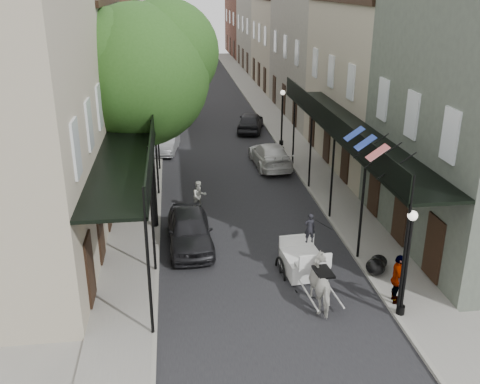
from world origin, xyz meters
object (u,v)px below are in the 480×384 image
object	(u,v)px
horse	(324,284)
lamppost_left	(153,186)
pedestrian_sidewalk_left	(158,120)
tree_far	(154,49)
car_left_mid	(166,143)
pedestrian_sidewalk_right	(397,279)
car_right_near	(270,155)
carriage	(300,244)
car_right_far	(250,122)
lamppost_right_far	(282,117)
car_left_far	(166,111)
tree_near	(147,69)
car_left_near	(190,230)
pedestrian_walking	(199,196)
lamppost_right_near	(407,262)

from	to	relation	value
horse	lamppost_left	bearing A→B (deg)	-54.95
pedestrian_sidewalk_left	lamppost_left	bearing A→B (deg)	74.85
tree_far	car_left_mid	world-z (taller)	tree_far
pedestrian_sidewalk_right	car_right_near	distance (m)	15.40
carriage	car_right_far	xyz separation A→B (m)	(1.08, 20.68, -0.34)
carriage	lamppost_right_far	bearing A→B (deg)	76.33
car_left_far	tree_near	bearing A→B (deg)	-68.71
pedestrian_sidewalk_left	car_right_near	size ratio (longest dim) A/B	0.36
lamppost_right_far	horse	xyz separation A→B (m)	(-2.36, -19.00, -1.23)
tree_near	car_left_far	xyz separation A→B (m)	(0.60, 16.32, -5.71)
lamppost_left	tree_far	bearing A→B (deg)	90.46
lamppost_left	car_left_far	world-z (taller)	lamppost_left
horse	pedestrian_sidewalk_right	bearing A→B (deg)	168.09
lamppost_right_far	pedestrian_sidewalk_left	xyz separation A→B (m)	(-8.30, 4.62, -1.06)
car_left_mid	car_right_far	distance (m)	7.69
lamppost_left	car_left_mid	size ratio (longest dim) A/B	0.98
tree_near	tree_far	distance (m)	14.02
lamppost_right_far	pedestrian_sidewalk_left	distance (m)	9.56
car_left_far	car_right_far	bearing A→B (deg)	-11.16
tree_far	pedestrian_sidewalk_left	xyz separation A→B (m)	(0.05, -1.56, -4.85)
tree_far	car_left_near	xyz separation A→B (m)	(1.65, -20.18, -5.08)
tree_near	pedestrian_sidewalk_left	distance (m)	13.60
horse	car_left_mid	world-z (taller)	horse
pedestrian_walking	pedestrian_sidewalk_left	world-z (taller)	pedestrian_sidewalk_left
tree_near	pedestrian_sidewalk_right	distance (m)	15.24
tree_far	lamppost_right_near	bearing A→B (deg)	-72.32
car_right_near	horse	bearing A→B (deg)	84.20
lamppost_left	car_left_far	size ratio (longest dim) A/B	0.66
tree_near	pedestrian_sidewalk_right	xyz separation A→B (m)	(8.40, -11.49, -5.47)
lamppost_left	pedestrian_walking	distance (m)	3.00
pedestrian_walking	car_right_far	size ratio (longest dim) A/B	0.36
lamppost_left	pedestrian_sidewalk_right	world-z (taller)	lamppost_left
lamppost_right_near	tree_near	bearing A→B (deg)	124.27
car_right_near	pedestrian_sidewalk_left	bearing A→B (deg)	-54.23
pedestrian_sidewalk_right	car_left_near	distance (m)	8.63
pedestrian_sidewalk_left	lamppost_right_near	bearing A→B (deg)	93.14
tree_far	pedestrian_walking	size ratio (longest dim) A/B	5.64
lamppost_left	horse	bearing A→B (deg)	-50.18
pedestrian_sidewalk_right	lamppost_left	bearing A→B (deg)	61.14
pedestrian_sidewalk_right	car_left_near	bearing A→B (deg)	64.53
tree_near	car_right_far	xyz separation A→B (m)	(6.80, 12.05, -5.76)
pedestrian_walking	car_right_near	distance (m)	7.79
tree_near	car_right_far	distance (m)	14.99
lamppost_left	car_right_far	size ratio (longest dim) A/B	0.87
lamppost_right_near	lamppost_right_far	world-z (taller)	same
tree_far	horse	size ratio (longest dim) A/B	4.43
pedestrian_walking	car_left_mid	xyz separation A→B (m)	(-1.60, 9.97, -0.14)
horse	car_right_near	size ratio (longest dim) A/B	0.40
pedestrian_sidewalk_left	car_left_far	world-z (taller)	pedestrian_sidewalk_left
lamppost_right_near	lamppost_right_far	xyz separation A→B (m)	(0.00, 20.00, 0.00)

